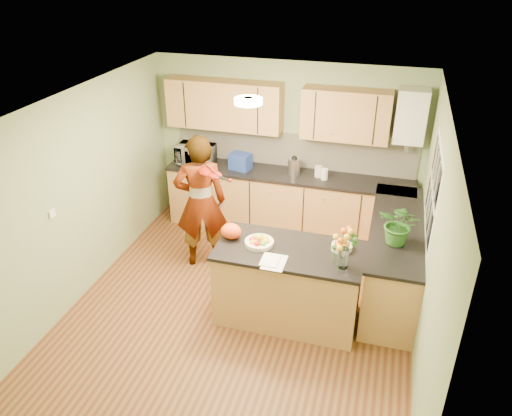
# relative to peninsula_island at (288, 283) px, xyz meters

# --- Properties ---
(floor) EXTENTS (4.50, 4.50, 0.00)m
(floor) POSITION_rel_peninsula_island_xyz_m (-0.57, 0.03, -0.47)
(floor) COLOR #5C2F1A
(floor) RESTS_ON ground
(ceiling) EXTENTS (4.00, 4.50, 0.02)m
(ceiling) POSITION_rel_peninsula_island_xyz_m (-0.57, 0.03, 2.03)
(ceiling) COLOR silver
(ceiling) RESTS_ON wall_back
(wall_back) EXTENTS (4.00, 0.02, 2.50)m
(wall_back) POSITION_rel_peninsula_island_xyz_m (-0.57, 2.28, 0.78)
(wall_back) COLOR #91A978
(wall_back) RESTS_ON floor
(wall_front) EXTENTS (4.00, 0.02, 2.50)m
(wall_front) POSITION_rel_peninsula_island_xyz_m (-0.57, -2.22, 0.78)
(wall_front) COLOR #91A978
(wall_front) RESTS_ON floor
(wall_left) EXTENTS (0.02, 4.50, 2.50)m
(wall_left) POSITION_rel_peninsula_island_xyz_m (-2.57, 0.03, 0.78)
(wall_left) COLOR #91A978
(wall_left) RESTS_ON floor
(wall_right) EXTENTS (0.02, 4.50, 2.50)m
(wall_right) POSITION_rel_peninsula_island_xyz_m (1.43, 0.03, 0.78)
(wall_right) COLOR #91A978
(wall_right) RESTS_ON floor
(back_counter) EXTENTS (3.64, 0.62, 0.94)m
(back_counter) POSITION_rel_peninsula_island_xyz_m (-0.47, 1.98, 0.00)
(back_counter) COLOR tan
(back_counter) RESTS_ON floor
(right_counter) EXTENTS (0.62, 2.24, 0.94)m
(right_counter) POSITION_rel_peninsula_island_xyz_m (1.13, 0.88, 0.00)
(right_counter) COLOR tan
(right_counter) RESTS_ON floor
(splashback) EXTENTS (3.60, 0.02, 0.52)m
(splashback) POSITION_rel_peninsula_island_xyz_m (-0.47, 2.27, 0.73)
(splashback) COLOR beige
(splashback) RESTS_ON back_counter
(upper_cabinets) EXTENTS (3.20, 0.34, 0.70)m
(upper_cabinets) POSITION_rel_peninsula_island_xyz_m (-0.74, 2.11, 1.38)
(upper_cabinets) COLOR tan
(upper_cabinets) RESTS_ON wall_back
(boiler) EXTENTS (0.40, 0.30, 0.86)m
(boiler) POSITION_rel_peninsula_island_xyz_m (1.13, 2.12, 1.43)
(boiler) COLOR white
(boiler) RESTS_ON wall_back
(window_right) EXTENTS (0.01, 1.30, 1.05)m
(window_right) POSITION_rel_peninsula_island_xyz_m (1.43, 0.63, 1.08)
(window_right) COLOR white
(window_right) RESTS_ON wall_right
(light_switch) EXTENTS (0.02, 0.09, 0.09)m
(light_switch) POSITION_rel_peninsula_island_xyz_m (-2.55, -0.57, 0.83)
(light_switch) COLOR white
(light_switch) RESTS_ON wall_left
(ceiling_lamp) EXTENTS (0.30, 0.30, 0.07)m
(ceiling_lamp) POSITION_rel_peninsula_island_xyz_m (-0.57, 0.33, 1.99)
(ceiling_lamp) COLOR #FFEABF
(ceiling_lamp) RESTS_ON ceiling
(peninsula_island) EXTENTS (1.63, 0.84, 0.93)m
(peninsula_island) POSITION_rel_peninsula_island_xyz_m (0.00, 0.00, 0.00)
(peninsula_island) COLOR tan
(peninsula_island) RESTS_ON floor
(fruit_dish) EXTENTS (0.33, 0.33, 0.11)m
(fruit_dish) POSITION_rel_peninsula_island_xyz_m (-0.35, -0.00, 0.51)
(fruit_dish) COLOR beige
(fruit_dish) RESTS_ON peninsula_island
(orange_bowl) EXTENTS (0.23, 0.23, 0.13)m
(orange_bowl) POSITION_rel_peninsula_island_xyz_m (0.55, 0.15, 0.52)
(orange_bowl) COLOR beige
(orange_bowl) RESTS_ON peninsula_island
(flower_vase) EXTENTS (0.26, 0.26, 0.49)m
(flower_vase) POSITION_rel_peninsula_island_xyz_m (0.60, -0.18, 0.79)
(flower_vase) COLOR silver
(flower_vase) RESTS_ON peninsula_island
(orange_bag) EXTENTS (0.30, 0.28, 0.18)m
(orange_bag) POSITION_rel_peninsula_island_xyz_m (-0.70, 0.05, 0.56)
(orange_bag) COLOR #F14A13
(orange_bag) RESTS_ON peninsula_island
(papers) EXTENTS (0.23, 0.32, 0.01)m
(papers) POSITION_rel_peninsula_island_xyz_m (-0.10, -0.30, 0.47)
(papers) COLOR white
(papers) RESTS_ON peninsula_island
(violinist) EXTENTS (0.80, 0.68, 1.85)m
(violinist) POSITION_rel_peninsula_island_xyz_m (-1.37, 0.80, 0.46)
(violinist) COLOR tan
(violinist) RESTS_ON floor
(violin) EXTENTS (0.69, 0.60, 0.17)m
(violin) POSITION_rel_peninsula_island_xyz_m (-1.17, 0.58, 1.01)
(violin) COLOR #530A05
(violin) RESTS_ON violinist
(microwave) EXTENTS (0.55, 0.38, 0.31)m
(microwave) POSITION_rel_peninsula_island_xyz_m (-1.89, 1.95, 0.62)
(microwave) COLOR white
(microwave) RESTS_ON back_counter
(blue_box) EXTENTS (0.34, 0.28, 0.24)m
(blue_box) POSITION_rel_peninsula_island_xyz_m (-1.18, 1.95, 0.59)
(blue_box) COLOR navy
(blue_box) RESTS_ON back_counter
(kettle) EXTENTS (0.18, 0.18, 0.34)m
(kettle) POSITION_rel_peninsula_island_xyz_m (-0.38, 1.97, 0.61)
(kettle) COLOR #ACACB1
(kettle) RESTS_ON back_counter
(jar_cream) EXTENTS (0.12, 0.12, 0.16)m
(jar_cream) POSITION_rel_peninsula_island_xyz_m (-0.02, 1.99, 0.55)
(jar_cream) COLOR beige
(jar_cream) RESTS_ON back_counter
(jar_white) EXTENTS (0.11, 0.11, 0.16)m
(jar_white) POSITION_rel_peninsula_island_xyz_m (0.07, 1.93, 0.55)
(jar_white) COLOR white
(jar_white) RESTS_ON back_counter
(potted_plant) EXTENTS (0.54, 0.50, 0.49)m
(potted_plant) POSITION_rel_peninsula_island_xyz_m (1.13, 0.44, 0.72)
(potted_plant) COLOR #2F6E24
(potted_plant) RESTS_ON right_counter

